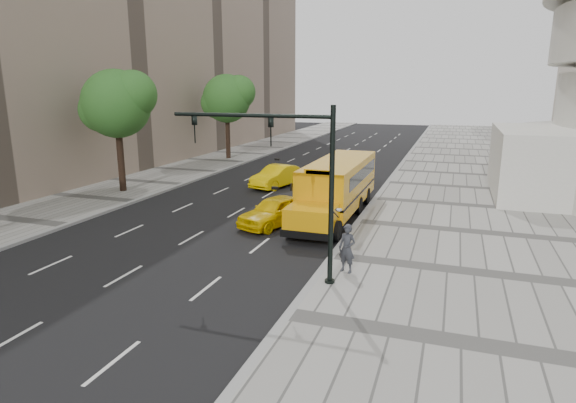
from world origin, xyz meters
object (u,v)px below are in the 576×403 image
(school_bus, at_px, (338,183))
(pedestrian, at_px, (347,248))
(tree_c, at_px, (228,98))
(tree_b, at_px, (117,103))
(traffic_signal, at_px, (293,172))
(taxi_near, at_px, (275,211))
(taxi_far, at_px, (277,176))

(school_bus, relative_size, pedestrian, 6.22)
(tree_c, distance_m, pedestrian, 31.35)
(tree_b, height_order, traffic_signal, tree_b)
(tree_b, height_order, school_bus, tree_b)
(tree_b, xyz_separation_m, tree_c, (0.00, 16.13, -0.02))
(school_bus, relative_size, taxi_near, 2.60)
(tree_c, relative_size, traffic_signal, 1.28)
(tree_c, height_order, taxi_near, tree_c)
(tree_b, bearing_deg, pedestrian, -28.72)
(taxi_near, height_order, traffic_signal, traffic_signal)
(pedestrian, bearing_deg, taxi_far, 137.40)
(traffic_signal, bearing_deg, tree_c, 120.17)
(tree_c, xyz_separation_m, pedestrian, (17.36, -25.65, -4.85))
(pedestrian, bearing_deg, taxi_near, 149.98)
(tree_c, bearing_deg, taxi_far, -50.19)
(taxi_near, height_order, taxi_far, taxi_far)
(school_bus, bearing_deg, pedestrian, -74.47)
(tree_c, bearing_deg, school_bus, -48.46)
(school_bus, relative_size, traffic_signal, 1.81)
(tree_c, relative_size, taxi_far, 1.75)
(tree_c, distance_m, taxi_far, 15.11)
(taxi_near, xyz_separation_m, pedestrian, (4.95, -5.52, 0.32))
(tree_b, xyz_separation_m, taxi_near, (12.42, -4.00, -5.18))
(tree_c, xyz_separation_m, taxi_near, (12.41, -20.13, -5.17))
(tree_c, distance_m, traffic_signal, 31.10)
(tree_c, xyz_separation_m, school_bus, (14.91, -16.84, -4.16))
(tree_c, bearing_deg, traffic_signal, -59.83)
(taxi_near, xyz_separation_m, traffic_signal, (3.19, -6.72, 3.33))
(traffic_signal, bearing_deg, taxi_far, 112.23)
(taxi_near, bearing_deg, traffic_signal, -43.64)
(taxi_far, height_order, traffic_signal, traffic_signal)
(tree_c, height_order, taxi_far, tree_c)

